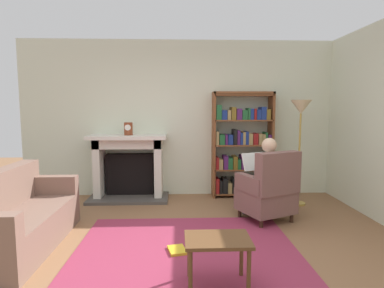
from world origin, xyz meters
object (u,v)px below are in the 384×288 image
object	(u,v)px
fireplace	(129,165)
mantel_clock	(128,129)
seated_reader	(264,175)
side_table	(218,246)
armchair_reading	(269,191)
floor_lamp	(301,116)
bookshelf	(243,147)
sofa_floral	(17,220)

from	to	relation	value
fireplace	mantel_clock	bearing A→B (deg)	-80.68
seated_reader	side_table	distance (m)	1.89
armchair_reading	floor_lamp	size ratio (longest dim) A/B	0.58
fireplace	floor_lamp	bearing A→B (deg)	-9.92
fireplace	seated_reader	size ratio (longest dim) A/B	1.16
seated_reader	side_table	size ratio (longest dim) A/B	2.04
mantel_clock	armchair_reading	distance (m)	2.46
bookshelf	sofa_floral	bearing A→B (deg)	-145.37
seated_reader	sofa_floral	world-z (taller)	seated_reader
seated_reader	side_table	bearing A→B (deg)	39.49
floor_lamp	sofa_floral	bearing A→B (deg)	-158.26
sofa_floral	side_table	xyz separation A→B (m)	(2.10, -0.85, 0.04)
armchair_reading	floor_lamp	bearing A→B (deg)	-156.74
fireplace	side_table	distance (m)	3.04
sofa_floral	mantel_clock	bearing A→B (deg)	-27.07
bookshelf	sofa_floral	distance (m)	3.53
armchair_reading	floor_lamp	world-z (taller)	floor_lamp
armchair_reading	sofa_floral	xyz separation A→B (m)	(-2.98, -0.72, -0.10)
fireplace	armchair_reading	world-z (taller)	fireplace
mantel_clock	armchair_reading	size ratio (longest dim) A/B	0.22
bookshelf	side_table	distance (m)	2.97
fireplace	armchair_reading	xyz separation A→B (m)	(2.07, -1.22, -0.15)
armchair_reading	seated_reader	world-z (taller)	seated_reader
bookshelf	side_table	world-z (taller)	bookshelf
bookshelf	sofa_floral	xyz separation A→B (m)	(-2.87, -1.98, -0.55)
seated_reader	floor_lamp	xyz separation A→B (m)	(0.73, 0.63, 0.79)
fireplace	bookshelf	xyz separation A→B (m)	(1.95, 0.04, 0.29)
mantel_clock	side_table	distance (m)	3.05
sofa_floral	fireplace	bearing A→B (deg)	-25.50
bookshelf	seated_reader	world-z (taller)	bookshelf
mantel_clock	bookshelf	distance (m)	1.96
armchair_reading	side_table	xyz separation A→B (m)	(-0.88, -1.57, -0.06)
sofa_floral	side_table	size ratio (longest dim) A/B	3.04
floor_lamp	side_table	bearing A→B (deg)	-124.17
mantel_clock	floor_lamp	world-z (taller)	floor_lamp
fireplace	mantel_clock	size ratio (longest dim) A/B	6.29
mantel_clock	seated_reader	distance (m)	2.32
fireplace	bookshelf	distance (m)	1.97
armchair_reading	bookshelf	bearing A→B (deg)	-108.68
bookshelf	sofa_floral	world-z (taller)	bookshelf
mantel_clock	side_table	world-z (taller)	mantel_clock
sofa_floral	floor_lamp	bearing A→B (deg)	-68.49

